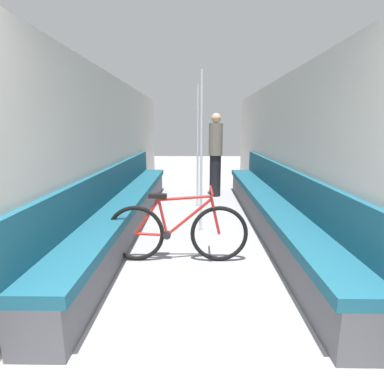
% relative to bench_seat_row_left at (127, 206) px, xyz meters
% --- Properties ---
extents(wall_left, '(0.10, 9.89, 2.29)m').
position_rel_bench_seat_row_left_xyz_m(wall_left, '(-0.27, -0.21, 0.83)').
color(wall_left, beige).
rests_on(wall_left, ground).
extents(wall_right, '(0.10, 9.89, 2.29)m').
position_rel_bench_seat_row_left_xyz_m(wall_right, '(2.48, -0.21, 0.83)').
color(wall_right, beige).
rests_on(wall_right, ground).
extents(bench_seat_row_left, '(0.49, 5.60, 0.94)m').
position_rel_bench_seat_row_left_xyz_m(bench_seat_row_left, '(0.00, 0.00, 0.00)').
color(bench_seat_row_left, '#4C4C51').
rests_on(bench_seat_row_left, ground).
extents(bench_seat_row_right, '(0.49, 5.60, 0.94)m').
position_rel_bench_seat_row_left_xyz_m(bench_seat_row_right, '(2.21, 0.00, 0.00)').
color(bench_seat_row_right, '#4C4C51').
rests_on(bench_seat_row_right, ground).
extents(bicycle, '(1.60, 0.46, 0.85)m').
position_rel_bench_seat_row_left_xyz_m(bicycle, '(0.86, -1.23, 0.04)').
color(bicycle, black).
rests_on(bicycle, ground).
extents(grab_pole_near, '(0.08, 0.08, 2.27)m').
position_rel_bench_seat_row_left_xyz_m(grab_pole_near, '(1.10, 1.26, 0.80)').
color(grab_pole_near, gray).
rests_on(grab_pole_near, ground).
extents(grab_pole_far, '(0.08, 0.08, 2.27)m').
position_rel_bench_seat_row_left_xyz_m(grab_pole_far, '(1.15, -0.15, 0.80)').
color(grab_pole_far, gray).
rests_on(grab_pole_far, ground).
extents(passenger_standing, '(0.30, 0.30, 1.81)m').
position_rel_bench_seat_row_left_xyz_m(passenger_standing, '(1.49, 2.12, 0.62)').
color(passenger_standing, black).
rests_on(passenger_standing, ground).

